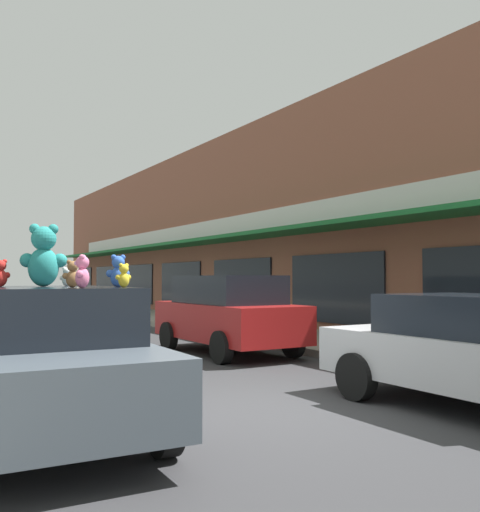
# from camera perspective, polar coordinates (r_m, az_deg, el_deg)

# --- Properties ---
(ground_plane) EXTENTS (260.00, 260.00, 0.00)m
(ground_plane) POSITION_cam_1_polar(r_m,az_deg,el_deg) (7.65, 0.96, -15.01)
(ground_plane) COLOR #333335
(storefront_row) EXTENTS (14.29, 41.93, 7.32)m
(storefront_row) POSITION_cam_1_polar(r_m,az_deg,el_deg) (26.82, 9.00, 1.98)
(storefront_row) COLOR brown
(storefront_row) RESTS_ON ground_plane
(plush_art_car) EXTENTS (2.09, 4.44, 1.60)m
(plush_art_car) POSITION_cam_1_polar(r_m,az_deg,el_deg) (6.65, -18.96, -9.53)
(plush_art_car) COLOR #4C5660
(plush_art_car) RESTS_ON ground_plane
(teddy_bear_giant) EXTENTS (0.55, 0.37, 0.72)m
(teddy_bear_giant) POSITION_cam_1_polar(r_m,az_deg,el_deg) (6.93, -19.05, -0.03)
(teddy_bear_giant) COLOR teal
(teddy_bear_giant) RESTS_ON plush_art_car
(teddy_bear_brown) EXTENTS (0.21, 0.14, 0.28)m
(teddy_bear_brown) POSITION_cam_1_polar(r_m,az_deg,el_deg) (6.10, -16.41, -1.76)
(teddy_bear_brown) COLOR olive
(teddy_bear_brown) RESTS_ON plush_art_car
(teddy_bear_purple) EXTENTS (0.17, 0.15, 0.24)m
(teddy_bear_purple) POSITION_cam_1_polar(r_m,az_deg,el_deg) (7.69, -16.40, -2.01)
(teddy_bear_purple) COLOR purple
(teddy_bear_purple) RESTS_ON plush_art_car
(teddy_bear_cream) EXTENTS (0.22, 0.16, 0.28)m
(teddy_bear_cream) POSITION_cam_1_polar(r_m,az_deg,el_deg) (7.49, -16.28, -1.83)
(teddy_bear_cream) COLOR beige
(teddy_bear_cream) RESTS_ON plush_art_car
(teddy_bear_white) EXTENTS (0.18, 0.14, 0.24)m
(teddy_bear_white) POSITION_cam_1_polar(r_m,az_deg,el_deg) (7.28, -16.94, -2.00)
(teddy_bear_white) COLOR white
(teddy_bear_white) RESTS_ON plush_art_car
(teddy_bear_red) EXTENTS (0.24, 0.16, 0.31)m
(teddy_bear_red) POSITION_cam_1_polar(r_m,az_deg,el_deg) (6.98, -22.83, -1.61)
(teddy_bear_red) COLOR red
(teddy_bear_red) RESTS_ON plush_art_car
(teddy_bear_yellow) EXTENTS (0.19, 0.13, 0.25)m
(teddy_bear_yellow) POSITION_cam_1_polar(r_m,az_deg,el_deg) (6.08, -11.55, -1.95)
(teddy_bear_yellow) COLOR yellow
(teddy_bear_yellow) RESTS_ON plush_art_car
(teddy_bear_blue) EXTENTS (0.26, 0.17, 0.35)m
(teddy_bear_blue) POSITION_cam_1_polar(r_m,az_deg,el_deg) (6.30, -12.09, -1.51)
(teddy_bear_blue) COLOR blue
(teddy_bear_blue) RESTS_ON plush_art_car
(teddy_bear_pink) EXTENTS (0.18, 0.24, 0.32)m
(teddy_bear_pink) POSITION_cam_1_polar(r_m,az_deg,el_deg) (5.62, -15.51, -1.55)
(teddy_bear_pink) COLOR pink
(teddy_bear_pink) RESTS_ON plush_art_car
(parked_car_far_left) EXTENTS (1.98, 4.12, 1.48)m
(parked_car_far_left) POSITION_cam_1_polar(r_m,az_deg,el_deg) (7.96, 22.64, -8.65)
(parked_car_far_left) COLOR #B7B7BC
(parked_car_far_left) RESTS_ON ground_plane
(parked_car_far_center) EXTENTS (1.94, 4.15, 1.75)m
(parked_car_far_center) POSITION_cam_1_polar(r_m,az_deg,el_deg) (12.87, -1.25, -5.67)
(parked_car_far_center) COLOR maroon
(parked_car_far_center) RESTS_ON ground_plane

